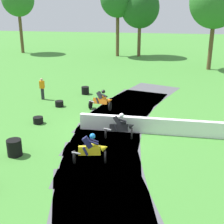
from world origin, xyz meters
TOP-DOWN VIEW (x-y plane):
  - ground_plane at (0.00, 0.00)m, footprint 120.00×120.00m
  - track_asphalt at (0.57, -0.01)m, footprint 6.38×22.81m
  - safety_barrier at (4.72, -0.04)m, footprint 12.89×0.42m
  - motorcycle_lead_orange at (-1.22, 3.55)m, footprint 1.71×0.95m
  - motorcycle_chase_black at (0.72, -0.89)m, footprint 1.67×0.97m
  - motorcycle_trailing_yellow at (-0.17, -3.82)m, footprint 1.68×0.97m
  - tire_stack_near at (-3.25, 6.93)m, footprint 0.60×0.60m
  - tire_stack_mid_a at (-4.27, 3.60)m, footprint 0.58×0.58m
  - tire_stack_mid_b at (-4.47, 0.30)m, footprint 0.60×0.60m
  - tire_stack_far at (-3.93, -3.80)m, footprint 0.70×0.70m
  - track_marshal at (-6.05, 5.02)m, footprint 0.34×0.24m
  - tree_far_left at (7.59, 18.63)m, footprint 5.25×5.25m
  - tree_far_right at (-17.60, 26.23)m, footprint 4.42×4.42m
  - tree_behind_barrier at (-0.73, 26.13)m, footprint 5.00×5.00m

SIDE VIEW (x-z plane):
  - ground_plane at x=0.00m, z-range 0.00..0.00m
  - track_asphalt at x=0.57m, z-range 0.00..0.01m
  - tire_stack_mid_a at x=-4.27m, z-range 0.00..0.40m
  - tire_stack_mid_b at x=-4.47m, z-range 0.00..0.40m
  - tire_stack_near at x=-3.25m, z-range 0.00..0.60m
  - tire_stack_far at x=-3.93m, z-range 0.00..0.80m
  - safety_barrier at x=4.72m, z-range 0.00..0.90m
  - motorcycle_chase_black at x=0.72m, z-range -0.08..1.34m
  - motorcycle_lead_orange at x=-1.22m, z-range -0.08..1.35m
  - motorcycle_trailing_yellow at x=-0.17m, z-range -0.06..1.37m
  - track_marshal at x=-6.05m, z-range 0.00..1.63m
  - tree_behind_barrier at x=-0.73m, z-range 1.80..10.70m
  - tree_far_left at x=7.59m, z-range 2.11..11.90m
  - tree_far_right at x=-17.60m, z-range 2.45..12.10m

